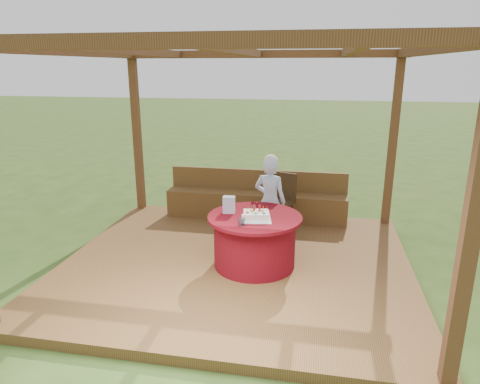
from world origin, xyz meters
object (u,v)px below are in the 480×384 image
Objects in this scene: chair at (279,198)px; birthday_cake at (256,215)px; gift_bag at (229,205)px; drinking_glass at (241,222)px; bench at (256,203)px; elderly_woman at (270,199)px; table at (255,240)px.

birthday_cake is (-0.15, -1.45, 0.22)m from chair.
gift_bag reaches higher than drinking_glass.
birthday_cake is at bearing -81.51° from bench.
table is at bearing -97.31° from elderly_woman.
gift_bag is (-0.38, 0.17, 0.06)m from birthday_cake.
chair is at bearing 82.38° from table.
chair reaches higher than drinking_glass.
bench is 31.83× the size of drinking_glass.
birthday_cake is at bearing -95.75° from chair.
chair is 2.17× the size of birthday_cake.
table is 0.91× the size of elderly_woman.
chair is at bearing 80.45° from drinking_glass.
table is 1.33× the size of chair.
gift_bag is 0.49m from drinking_glass.
birthday_cake is (-0.07, -0.88, 0.06)m from elderly_woman.
birthday_cake is 0.42m from gift_bag.
elderly_woman is (0.10, 0.78, 0.32)m from table.
chair is 1.41m from gift_bag.
elderly_woman is 1.16m from drinking_glass.
chair reaches higher than birthday_cake.
bench is at bearing 109.07° from elderly_woman.
gift_bag is at bearing 169.53° from table.
gift_bag is (-0.10, -1.72, 0.51)m from bench.
table is at bearing -97.62° from chair.
drinking_glass is at bearing -119.04° from birthday_cake.
table is (0.25, -1.79, 0.08)m from bench.
elderly_woman is at bearing 85.72° from birthday_cake.
drinking_glass is at bearing -65.74° from gift_bag.
chair is (0.18, 1.35, 0.16)m from table.
elderly_woman reaches higher than table.
gift_bag is 2.30× the size of drinking_glass.
chair reaches higher than gift_bag.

